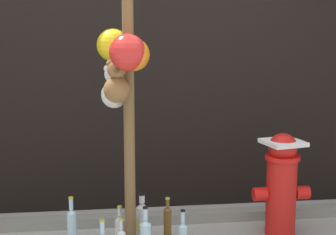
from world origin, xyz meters
TOP-DOWN VIEW (x-y plane):
  - building_wall at (0.00, 1.33)m, footprint 10.00×0.20m
  - curb_strip at (0.00, 0.86)m, footprint 8.00×0.12m
  - memorial_post at (-0.13, 0.31)m, footprint 0.44×0.54m
  - fire_hydrant at (1.01, 0.53)m, footprint 0.42×0.32m
  - bottle_2 at (0.17, 0.50)m, footprint 0.06×0.06m
  - bottle_4 at (-0.50, 0.47)m, footprint 0.07×0.07m
  - bottle_6 at (-0.02, 0.47)m, footprint 0.08×0.08m
  - bottle_7 at (-0.17, 0.40)m, footprint 0.07×0.07m

SIDE VIEW (x-z plane):
  - curb_strip at x=0.00m, z-range 0.00..0.08m
  - bottle_7 at x=-0.17m, z-range -0.03..0.29m
  - bottle_2 at x=0.17m, z-range -0.02..0.31m
  - bottle_4 at x=-0.50m, z-range -0.03..0.34m
  - bottle_6 at x=-0.02m, z-range -0.03..0.35m
  - fire_hydrant at x=1.01m, z-range 0.02..0.79m
  - memorial_post at x=-0.13m, z-range 0.22..2.71m
  - building_wall at x=0.00m, z-range 0.00..3.08m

